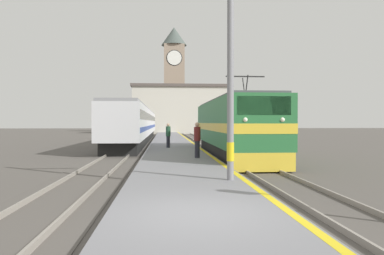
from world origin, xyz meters
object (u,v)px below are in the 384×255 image
at_px(passenger_train, 138,124).
at_px(catenary_mast, 234,61).
at_px(locomotive_train, 232,128).
at_px(person_on_platform, 168,135).
at_px(clock_tower, 174,76).
at_px(second_waiting_passenger, 197,139).

distance_m(passenger_train, catenary_mast, 31.40).
bearing_deg(locomotive_train, passenger_train, 109.74).
bearing_deg(person_on_platform, locomotive_train, -47.97).
bearing_deg(catenary_mast, clock_tower, 90.01).
height_order(locomotive_train, passenger_train, locomotive_train).
height_order(passenger_train, clock_tower, clock_tower).
bearing_deg(second_waiting_passenger, catenary_mast, -86.10).
height_order(catenary_mast, clock_tower, clock_tower).
height_order(person_on_platform, second_waiting_passenger, second_waiting_passenger).
distance_m(passenger_train, clock_tower, 41.18).
bearing_deg(locomotive_train, second_waiting_passenger, -124.97).
relative_size(locomotive_train, person_on_platform, 8.38).
relative_size(locomotive_train, clock_tower, 0.64).
bearing_deg(clock_tower, person_on_platform, -91.98).
height_order(locomotive_train, second_waiting_passenger, locomotive_train).
xyz_separation_m(second_waiting_passenger, clock_tower, (0.50, 62.97, 11.03)).
height_order(passenger_train, person_on_platform, passenger_train).
xyz_separation_m(locomotive_train, catenary_mast, (-1.98, -11.01, 2.28)).
distance_m(locomotive_train, clock_tower, 60.37).
distance_m(person_on_platform, second_waiting_passenger, 8.00).
bearing_deg(catenary_mast, passenger_train, 99.48).
relative_size(person_on_platform, second_waiting_passenger, 0.96).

